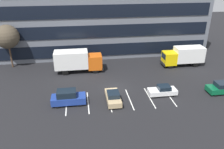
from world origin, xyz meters
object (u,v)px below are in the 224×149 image
(box_truck_orange, at_px, (77,60))
(sedan_tan, at_px, (113,97))
(sedan_white, at_px, (163,91))
(suv_navy, at_px, (68,98))
(box_truck_yellow, at_px, (184,55))
(bare_tree, at_px, (7,37))
(sedan_forest, at_px, (223,88))

(box_truck_orange, bearing_deg, sedan_tan, -66.89)
(sedan_white, xyz_separation_m, suv_navy, (-12.91, -0.53, 0.29))
(box_truck_yellow, relative_size, bare_tree, 0.98)
(sedan_white, bearing_deg, sedan_forest, -4.16)
(box_truck_orange, height_order, bare_tree, bare_tree)
(sedan_forest, xyz_separation_m, bare_tree, (-31.81, 14.04, 4.81))
(sedan_white, xyz_separation_m, sedan_tan, (-7.09, -0.81, 0.04))
(box_truck_yellow, distance_m, box_truck_orange, 18.93)
(box_truck_yellow, xyz_separation_m, suv_navy, (-20.25, -10.31, -0.98))
(suv_navy, relative_size, sedan_forest, 0.97)
(box_truck_orange, xyz_separation_m, sedan_tan, (4.49, -10.52, -1.38))
(box_truck_orange, bearing_deg, box_truck_yellow, 0.21)
(box_truck_orange, bearing_deg, sedan_white, -39.99)
(box_truck_yellow, relative_size, sedan_forest, 1.65)
(box_truck_orange, distance_m, bare_tree, 12.66)
(box_truck_yellow, relative_size, sedan_tan, 1.77)
(box_truck_yellow, bearing_deg, suv_navy, -153.02)
(sedan_white, distance_m, sedan_forest, 8.65)
(suv_navy, relative_size, bare_tree, 0.58)
(sedan_tan, bearing_deg, box_truck_orange, 113.11)
(box_truck_yellow, distance_m, suv_navy, 22.75)
(suv_navy, xyz_separation_m, bare_tree, (-10.27, 13.94, 4.61))
(box_truck_orange, relative_size, sedan_forest, 1.77)
(box_truck_orange, height_order, sedan_white, box_truck_orange)
(bare_tree, bearing_deg, suv_navy, -53.63)
(box_truck_yellow, bearing_deg, sedan_white, -126.92)
(suv_navy, distance_m, sedan_forest, 21.54)
(bare_tree, bearing_deg, sedan_tan, -41.48)
(sedan_forest, height_order, sedan_tan, sedan_forest)
(box_truck_yellow, bearing_deg, box_truck_orange, -179.79)
(box_truck_orange, bearing_deg, suv_navy, -97.39)
(suv_navy, distance_m, bare_tree, 17.92)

